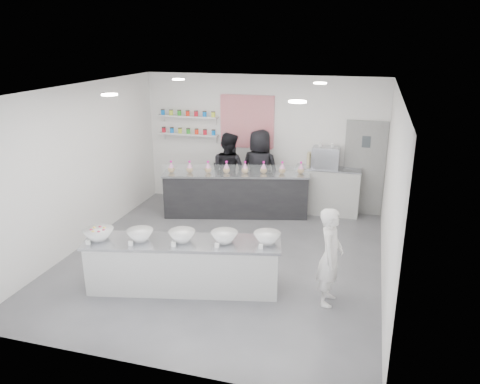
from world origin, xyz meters
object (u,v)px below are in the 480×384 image
at_px(prep_counter, 183,265).
at_px(staff_left, 229,172).
at_px(espresso_machine, 326,158).
at_px(espresso_ledge, 327,191).
at_px(woman_prep, 330,257).
at_px(back_bar, 236,195).
at_px(staff_right, 260,171).

bearing_deg(prep_counter, staff_left, 83.25).
height_order(prep_counter, espresso_machine, espresso_machine).
distance_m(espresso_ledge, woman_prep, 3.75).
bearing_deg(back_bar, woman_prep, -66.75).
relative_size(back_bar, staff_left, 1.76).
xyz_separation_m(prep_counter, woman_prep, (2.23, 0.23, 0.34)).
xyz_separation_m(prep_counter, espresso_machine, (1.74, 3.95, 0.87)).
bearing_deg(prep_counter, espresso_ledge, 52.69).
bearing_deg(prep_counter, back_bar, 79.11).
bearing_deg(woman_prep, back_bar, 40.96).
height_order(espresso_machine, staff_right, staff_right).
height_order(espresso_ledge, staff_right, staff_right).
bearing_deg(staff_right, prep_counter, 93.39).
bearing_deg(prep_counter, espresso_machine, 53.57).
xyz_separation_m(staff_left, staff_right, (0.68, 0.14, 0.04)).
xyz_separation_m(espresso_ledge, espresso_machine, (-0.07, 0.00, 0.75)).
height_order(espresso_machine, staff_left, staff_left).
bearing_deg(woman_prep, espresso_ledge, 9.88).
xyz_separation_m(back_bar, staff_right, (0.41, 0.50, 0.44)).
distance_m(prep_counter, woman_prep, 2.26).
xyz_separation_m(prep_counter, espresso_ledge, (1.82, 3.95, 0.12)).
xyz_separation_m(espresso_ledge, staff_right, (-1.50, -0.18, 0.40)).
bearing_deg(staff_right, staff_left, 19.95).
height_order(prep_counter, back_bar, back_bar).
relative_size(back_bar, woman_prep, 2.11).
relative_size(prep_counter, espresso_ledge, 2.12).
bearing_deg(espresso_machine, back_bar, -159.83).
bearing_deg(back_bar, staff_left, 113.66).
xyz_separation_m(back_bar, espresso_machine, (1.84, 0.68, 0.79)).
bearing_deg(espresso_machine, woman_prep, -82.62).
bearing_deg(espresso_ledge, espresso_machine, 180.00).
bearing_deg(espresso_ledge, prep_counter, -114.71).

